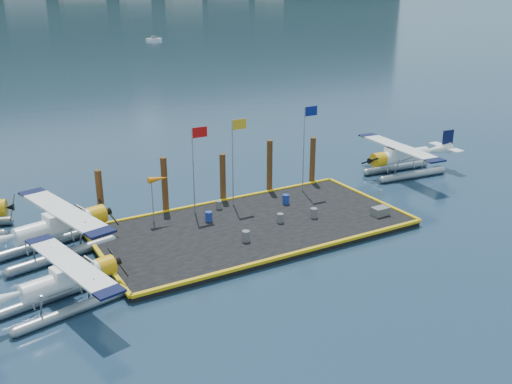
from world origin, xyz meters
TOP-DOWN VIEW (x-y plane):
  - ground at (0.00, 0.00)m, footprint 4000.00×4000.00m
  - dock at (0.00, 0.00)m, footprint 20.00×10.00m
  - dock_bumpers at (0.00, 0.00)m, footprint 20.25×10.25m
  - seaplane_a at (-12.75, -3.62)m, footprint 7.83×8.51m
  - seaplane_b at (-11.72, 2.95)m, footprint 9.11×9.87m
  - seaplane_d at (16.68, 3.90)m, footprint 8.82×9.73m
  - drum_0 at (-2.31, 1.97)m, footprint 0.47×0.47m
  - drum_1 at (4.13, -0.99)m, footprint 0.47×0.47m
  - drum_2 at (1.71, -0.58)m, footprint 0.44×0.44m
  - drum_3 at (-1.71, -2.06)m, footprint 0.48×0.48m
  - drum_4 at (3.91, 2.15)m, footprint 0.49×0.49m
  - drum_5 at (-0.71, 3.68)m, footprint 0.41×0.41m
  - crate at (8.35, -2.91)m, footprint 1.13×0.75m
  - flagpole_red at (-2.29, 3.80)m, footprint 1.14×0.08m
  - flagpole_yellow at (0.70, 3.80)m, footprint 1.14×0.08m
  - flagpole_blue at (6.70, 3.80)m, footprint 1.14×0.08m
  - windsock at (-5.03, 3.80)m, footprint 1.40×0.44m
  - piling_0 at (-8.50, 5.40)m, footprint 0.44×0.44m
  - piling_1 at (-4.00, 5.40)m, footprint 0.44×0.44m
  - piling_2 at (0.50, 5.40)m, footprint 0.44×0.44m
  - piling_3 at (4.50, 5.40)m, footprint 0.44×0.44m
  - piling_4 at (8.50, 5.40)m, footprint 0.44×0.44m

SIDE VIEW (x-z plane):
  - ground at x=0.00m, z-range 0.00..0.00m
  - dock at x=0.00m, z-range 0.00..0.40m
  - dock_bumpers at x=0.00m, z-range 0.40..0.58m
  - crate at x=8.35m, z-range 0.40..0.96m
  - drum_5 at x=-0.71m, z-range 0.40..0.98m
  - drum_2 at x=1.71m, z-range 0.40..1.02m
  - drum_1 at x=4.13m, z-range 0.40..1.06m
  - drum_0 at x=-2.31m, z-range 0.40..1.07m
  - drum_3 at x=-1.71m, z-range 0.40..1.08m
  - drum_4 at x=3.91m, z-range 0.40..1.09m
  - seaplane_a at x=-12.75m, z-range -0.19..2.82m
  - seaplane_d at x=16.68m, z-range -0.22..3.23m
  - seaplane_b at x=-11.72m, z-range -0.23..3.27m
  - piling_2 at x=0.50m, z-range 0.00..3.80m
  - piling_0 at x=-8.50m, z-range 0.00..4.00m
  - piling_4 at x=8.50m, z-range 0.00..4.00m
  - piling_1 at x=-4.00m, z-range 0.00..4.20m
  - piling_3 at x=4.50m, z-range 0.00..4.30m
  - windsock at x=-5.03m, z-range 1.67..4.79m
  - flagpole_red at x=-2.29m, z-range 1.40..7.40m
  - flagpole_yellow at x=0.70m, z-range 1.41..7.61m
  - flagpole_blue at x=6.70m, z-range 1.44..7.94m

